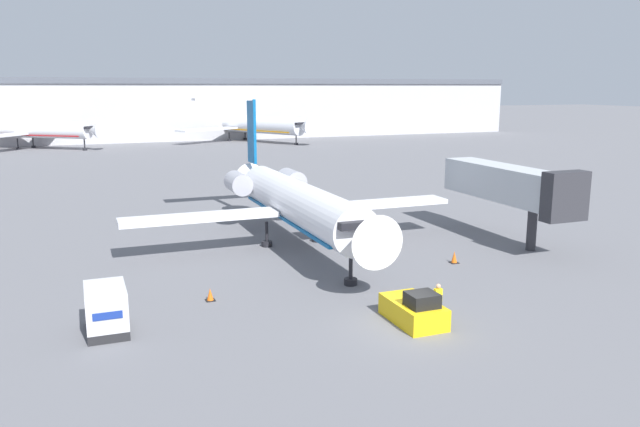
# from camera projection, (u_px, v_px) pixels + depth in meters

# --- Properties ---
(ground_plane) EXTENTS (600.00, 600.00, 0.00)m
(ground_plane) POSITION_uv_depth(u_px,v_px,m) (413.00, 329.00, 30.90)
(ground_plane) COLOR slate
(terminal_building) EXTENTS (180.00, 16.80, 13.52)m
(terminal_building) POSITION_uv_depth(u_px,v_px,m) (144.00, 109.00, 138.97)
(terminal_building) COLOR #B2B2B7
(terminal_building) RESTS_ON ground
(airplane_main) EXTENTS (25.27, 26.26, 10.77)m
(airplane_main) POSITION_uv_depth(u_px,v_px,m) (295.00, 200.00, 46.25)
(airplane_main) COLOR white
(airplane_main) RESTS_ON ground
(pushback_tug) EXTENTS (2.08, 3.79, 1.81)m
(pushback_tug) POSITION_uv_depth(u_px,v_px,m) (414.00, 310.00, 31.59)
(pushback_tug) COLOR yellow
(pushback_tug) RESTS_ON ground
(luggage_cart) EXTENTS (1.91, 3.06, 2.32)m
(luggage_cart) POSITION_uv_depth(u_px,v_px,m) (106.00, 310.00, 30.23)
(luggage_cart) COLOR #232326
(luggage_cart) RESTS_ON ground
(worker_near_tug) EXTENTS (0.40, 0.25, 1.82)m
(worker_near_tug) POSITION_uv_depth(u_px,v_px,m) (438.00, 300.00, 32.23)
(worker_near_tug) COLOR #232838
(worker_near_tug) RESTS_ON ground
(worker_by_wing) EXTENTS (0.40, 0.24, 1.74)m
(worker_by_wing) POSITION_uv_depth(u_px,v_px,m) (391.00, 235.00, 46.57)
(worker_by_wing) COLOR #232838
(worker_by_wing) RESTS_ON ground
(traffic_cone_left) EXTENTS (0.53, 0.53, 0.71)m
(traffic_cone_left) POSITION_uv_depth(u_px,v_px,m) (210.00, 295.00, 34.88)
(traffic_cone_left) COLOR black
(traffic_cone_left) RESTS_ON ground
(traffic_cone_right) EXTENTS (0.55, 0.55, 0.81)m
(traffic_cone_right) POSITION_uv_depth(u_px,v_px,m) (454.00, 257.00, 42.31)
(traffic_cone_right) COLOR black
(traffic_cone_right) RESTS_ON ground
(airplane_parked_far_left) EXTENTS (28.05, 28.59, 10.44)m
(airplane_parked_far_left) POSITION_uv_depth(u_px,v_px,m) (28.00, 129.00, 118.94)
(airplane_parked_far_left) COLOR white
(airplane_parked_far_left) RESTS_ON ground
(airplane_parked_far_right) EXTENTS (29.86, 37.16, 10.72)m
(airplane_parked_far_right) POSITION_uv_depth(u_px,v_px,m) (241.00, 124.00, 136.78)
(airplane_parked_far_right) COLOR silver
(airplane_parked_far_right) RESTS_ON ground
(jet_bridge) EXTENTS (3.20, 13.36, 6.19)m
(jet_bridge) POSITION_uv_depth(u_px,v_px,m) (510.00, 185.00, 47.29)
(jet_bridge) COLOR #2D2D33
(jet_bridge) RESTS_ON ground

